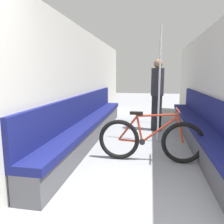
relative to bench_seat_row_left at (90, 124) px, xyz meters
The scene contains 8 objects.
wall_left 0.88m from the bench_seat_row_left, 136.93° to the right, with size 0.10×9.50×2.29m, color beige.
wall_right 2.56m from the bench_seat_row_left, ahead, with size 0.10×9.50×2.29m, color beige.
bench_seat_row_left is the anchor object (origin of this frame).
bench_seat_row_right 2.19m from the bench_seat_row_left, ahead, with size 0.40×4.99×0.94m.
bicycle 1.60m from the bench_seat_row_left, 38.26° to the right, with size 1.63×0.46×0.84m.
grab_pole_near 1.61m from the bench_seat_row_left, ahead, with size 0.08×0.08×2.27m.
grab_pole_far 2.46m from the bench_seat_row_left, 51.67° to the left, with size 0.08×0.08×2.27m.
passenger_standing 1.81m from the bench_seat_row_left, 35.81° to the left, with size 0.30×0.30×1.71m.
Camera 1 is at (0.15, -0.96, 1.35)m, focal length 35.00 mm.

